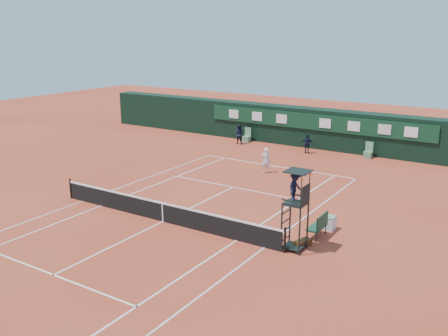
# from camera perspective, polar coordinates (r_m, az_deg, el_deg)

# --- Properties ---
(ground) EXTENTS (90.00, 90.00, 0.00)m
(ground) POSITION_cam_1_polar(r_m,az_deg,el_deg) (24.09, -6.98, -6.10)
(ground) COLOR #B7432B
(ground) RESTS_ON ground
(court_lines) EXTENTS (11.05, 23.85, 0.01)m
(court_lines) POSITION_cam_1_polar(r_m,az_deg,el_deg) (24.09, -6.98, -6.09)
(court_lines) COLOR silver
(court_lines) RESTS_ON ground
(tennis_net) EXTENTS (12.90, 0.10, 1.10)m
(tennis_net) POSITION_cam_1_polar(r_m,az_deg,el_deg) (23.91, -7.02, -4.97)
(tennis_net) COLOR black
(tennis_net) RESTS_ON ground
(back_wall) EXTENTS (40.00, 1.65, 3.00)m
(back_wall) POSITION_cam_1_polar(r_m,az_deg,el_deg) (39.38, 10.54, 4.52)
(back_wall) COLOR black
(back_wall) RESTS_ON ground
(linesman_chair_left) EXTENTS (0.55, 0.50, 1.15)m
(linesman_chair_left) POSITION_cam_1_polar(r_m,az_deg,el_deg) (40.87, 2.62, 3.46)
(linesman_chair_left) COLOR #5D8F68
(linesman_chair_left) RESTS_ON ground
(linesman_chair_right) EXTENTS (0.55, 0.50, 1.15)m
(linesman_chair_right) POSITION_cam_1_polar(r_m,az_deg,el_deg) (37.03, 16.14, 1.60)
(linesman_chair_right) COLOR #56835E
(linesman_chair_right) RESTS_ON ground
(umpire_chair) EXTENTS (0.96, 0.95, 3.42)m
(umpire_chair) POSITION_cam_1_polar(r_m,az_deg,el_deg) (20.34, 8.19, -2.89)
(umpire_chair) COLOR black
(umpire_chair) RESTS_ON ground
(player_bench) EXTENTS (0.56, 1.20, 1.10)m
(player_bench) POSITION_cam_1_polar(r_m,az_deg,el_deg) (22.36, 10.82, -6.37)
(player_bench) COLOR #173B28
(player_bench) RESTS_ON ground
(tennis_bag) EXTENTS (0.60, 0.90, 0.31)m
(tennis_bag) POSITION_cam_1_polar(r_m,az_deg,el_deg) (21.47, 8.96, -8.51)
(tennis_bag) COLOR black
(tennis_bag) RESTS_ON ground
(cooler) EXTENTS (0.57, 0.57, 0.65)m
(cooler) POSITION_cam_1_polar(r_m,az_deg,el_deg) (23.41, 11.89, -6.13)
(cooler) COLOR silver
(cooler) RESTS_ON ground
(tennis_ball) EXTENTS (0.06, 0.06, 0.06)m
(tennis_ball) POSITION_cam_1_polar(r_m,az_deg,el_deg) (32.31, 7.99, -0.45)
(tennis_ball) COLOR #C3E134
(tennis_ball) RESTS_ON ground
(player) EXTENTS (0.71, 0.69, 1.63)m
(player) POSITION_cam_1_polar(r_m,az_deg,el_deg) (31.85, 4.80, 0.88)
(player) COLOR white
(player) RESTS_ON ground
(ball_kid_left) EXTENTS (0.85, 0.70, 1.59)m
(ball_kid_left) POSITION_cam_1_polar(r_m,az_deg,el_deg) (39.96, 1.75, 3.89)
(ball_kid_left) COLOR black
(ball_kid_left) RESTS_ON ground
(ball_kid_right) EXTENTS (0.90, 0.53, 1.44)m
(ball_kid_right) POSITION_cam_1_polar(r_m,az_deg,el_deg) (37.36, 9.50, 2.75)
(ball_kid_right) COLOR black
(ball_kid_right) RESTS_ON ground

